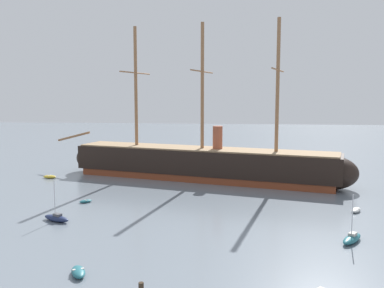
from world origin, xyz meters
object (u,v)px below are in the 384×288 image
at_px(dinghy_far_left, 50,177).
at_px(motorboat_distant_centre, 215,169).
at_px(tall_ship, 202,163).
at_px(dinghy_alongside_bow, 86,201).
at_px(sailboat_mid_right, 352,238).
at_px(dinghy_foreground_left, 78,272).
at_px(sailboat_mid_left, 57,218).
at_px(dinghy_alongside_stern, 356,210).

xyz_separation_m(dinghy_far_left, motorboat_distant_centre, (29.76, 10.45, 0.16)).
relative_size(tall_ship, motorboat_distant_centre, 18.05).
xyz_separation_m(dinghy_alongside_bow, dinghy_far_left, (-12.89, 16.19, 0.08)).
height_order(sailboat_mid_right, dinghy_far_left, sailboat_mid_right).
height_order(dinghy_foreground_left, sailboat_mid_left, sailboat_mid_left).
xyz_separation_m(tall_ship, motorboat_distant_centre, (1.80, 8.41, -2.57)).
distance_m(dinghy_alongside_stern, dinghy_far_left, 52.67).
bearing_deg(dinghy_alongside_stern, sailboat_mid_left, -167.55).
distance_m(dinghy_foreground_left, sailboat_mid_right, 27.62).
distance_m(dinghy_foreground_left, dinghy_far_left, 44.84).
height_order(dinghy_alongside_bow, dinghy_far_left, dinghy_far_left).
bearing_deg(dinghy_foreground_left, motorboat_distant_centre, 80.05).
distance_m(sailboat_mid_right, dinghy_far_left, 54.49).
relative_size(tall_ship, sailboat_mid_right, 11.13).
height_order(tall_ship, dinghy_far_left, tall_ship).
bearing_deg(motorboat_distant_centre, dinghy_alongside_stern, -53.60).
height_order(dinghy_alongside_stern, dinghy_far_left, dinghy_far_left).
bearing_deg(sailboat_mid_right, tall_ship, 120.88).
xyz_separation_m(tall_ship, dinghy_alongside_stern, (21.94, -18.90, -2.76)).
xyz_separation_m(sailboat_mid_left, sailboat_mid_right, (33.79, -3.58, 0.00)).
bearing_deg(tall_ship, dinghy_far_left, -175.84).
relative_size(dinghy_foreground_left, dinghy_far_left, 1.11).
bearing_deg(dinghy_alongside_stern, motorboat_distant_centre, 126.40).
height_order(dinghy_alongside_bow, motorboat_distant_centre, motorboat_distant_centre).
bearing_deg(dinghy_alongside_bow, dinghy_foreground_left, -70.95).
relative_size(tall_ship, dinghy_foreground_left, 20.29).
distance_m(tall_ship, dinghy_far_left, 28.17).
height_order(dinghy_foreground_left, dinghy_alongside_bow, dinghy_foreground_left).
bearing_deg(dinghy_foreground_left, sailboat_mid_right, 23.35).
relative_size(sailboat_mid_right, motorboat_distant_centre, 1.62).
relative_size(dinghy_foreground_left, sailboat_mid_right, 0.55).
height_order(sailboat_mid_right, dinghy_alongside_bow, sailboat_mid_right).
xyz_separation_m(dinghy_alongside_stern, motorboat_distant_centre, (-20.13, 27.31, 0.18)).
bearing_deg(sailboat_mid_right, dinghy_foreground_left, -156.65).
bearing_deg(dinghy_far_left, dinghy_alongside_stern, -18.67).
bearing_deg(dinghy_alongside_bow, sailboat_mid_right, -20.49).
xyz_separation_m(dinghy_alongside_bow, dinghy_alongside_stern, (37.01, -0.67, 0.06)).
relative_size(sailboat_mid_left, dinghy_far_left, 2.02).
bearing_deg(sailboat_mid_right, sailboat_mid_left, 173.96).
xyz_separation_m(sailboat_mid_right, dinghy_alongside_stern, (3.56, 11.82, -0.16)).
distance_m(dinghy_alongside_bow, dinghy_far_left, 20.69).
bearing_deg(dinghy_foreground_left, dinghy_alongside_stern, 38.21).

